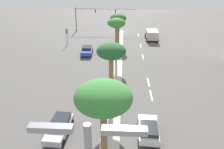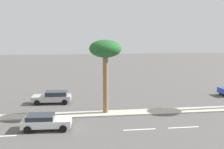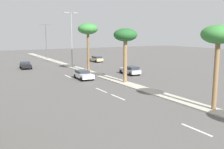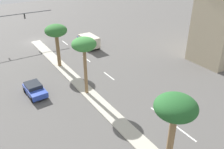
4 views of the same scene
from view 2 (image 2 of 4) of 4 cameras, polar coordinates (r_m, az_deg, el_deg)
name	(u,v)px [view 2 (image 2 of 4)]	position (r m, az deg, el deg)	size (l,w,h in m)	color
ground_plane	(110,114)	(27.13, -0.46, -8.53)	(160.00, 160.00, 0.00)	#565451
median_curb	(0,118)	(27.95, -23.04, -8.60)	(1.80, 96.25, 0.12)	#B7B2A3
lane_stripe_rear	(183,127)	(24.22, 15.22, -11.01)	(0.20, 2.80, 0.01)	silver
lane_stripe_trailing	(140,130)	(23.04, 6.00, -11.78)	(0.20, 2.80, 0.01)	silver
palm_tree_trailing	(105,52)	(26.15, -1.45, 4.98)	(3.22, 3.22, 7.40)	olive
sedan_silver_near	(53,97)	(31.65, -12.67, -4.78)	(2.08, 4.53, 1.43)	#B2B2B7
sedan_white_rear	(46,121)	(23.46, -14.21, -9.80)	(2.14, 4.19, 1.30)	silver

